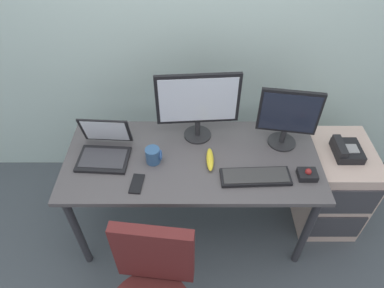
{
  "coord_description": "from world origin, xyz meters",
  "views": [
    {
      "loc": [
        -0.0,
        -1.45,
        2.27
      ],
      "look_at": [
        0.0,
        0.0,
        0.87
      ],
      "focal_mm": 31.51,
      "sensor_mm": 36.0,
      "label": 1
    }
  ],
  "objects_px": {
    "trackball_mouse": "(307,174)",
    "monitor_main": "(198,103)",
    "cell_phone": "(137,184)",
    "file_cabinet": "(330,185)",
    "monitor_side": "(288,116)",
    "keyboard": "(255,177)",
    "desk_phone": "(346,150)",
    "coffee_mug": "(153,155)",
    "banana": "(210,159)",
    "laptop": "(104,149)"
  },
  "relations": [
    {
      "from": "file_cabinet",
      "to": "desk_phone",
      "type": "xyz_separation_m",
      "value": [
        -0.01,
        -0.02,
        0.38
      ]
    },
    {
      "from": "trackball_mouse",
      "to": "cell_phone",
      "type": "relative_size",
      "value": 0.77
    },
    {
      "from": "trackball_mouse",
      "to": "banana",
      "type": "distance_m",
      "value": 0.58
    },
    {
      "from": "desk_phone",
      "to": "coffee_mug",
      "type": "bearing_deg",
      "value": -174.66
    },
    {
      "from": "monitor_main",
      "to": "monitor_side",
      "type": "relative_size",
      "value": 1.27
    },
    {
      "from": "file_cabinet",
      "to": "monitor_side",
      "type": "height_order",
      "value": "monitor_side"
    },
    {
      "from": "laptop",
      "to": "monitor_main",
      "type": "bearing_deg",
      "value": 17.03
    },
    {
      "from": "keyboard",
      "to": "trackball_mouse",
      "type": "bearing_deg",
      "value": 1.85
    },
    {
      "from": "laptop",
      "to": "coffee_mug",
      "type": "height_order",
      "value": "laptop"
    },
    {
      "from": "laptop",
      "to": "trackball_mouse",
      "type": "height_order",
      "value": "laptop"
    },
    {
      "from": "monitor_side",
      "to": "cell_phone",
      "type": "relative_size",
      "value": 2.87
    },
    {
      "from": "keyboard",
      "to": "coffee_mug",
      "type": "xyz_separation_m",
      "value": [
        -0.61,
        0.14,
        0.04
      ]
    },
    {
      "from": "keyboard",
      "to": "laptop",
      "type": "height_order",
      "value": "laptop"
    },
    {
      "from": "file_cabinet",
      "to": "banana",
      "type": "distance_m",
      "value": 1.0
    },
    {
      "from": "file_cabinet",
      "to": "monitor_side",
      "type": "xyz_separation_m",
      "value": [
        -0.42,
        0.03,
        0.62
      ]
    },
    {
      "from": "file_cabinet",
      "to": "coffee_mug",
      "type": "relative_size",
      "value": 6.71
    },
    {
      "from": "file_cabinet",
      "to": "cell_phone",
      "type": "height_order",
      "value": "cell_phone"
    },
    {
      "from": "coffee_mug",
      "to": "laptop",
      "type": "bearing_deg",
      "value": 169.52
    },
    {
      "from": "laptop",
      "to": "banana",
      "type": "distance_m",
      "value": 0.66
    },
    {
      "from": "monitor_side",
      "to": "coffee_mug",
      "type": "relative_size",
      "value": 3.94
    },
    {
      "from": "cell_phone",
      "to": "banana",
      "type": "distance_m",
      "value": 0.47
    },
    {
      "from": "monitor_side",
      "to": "keyboard",
      "type": "bearing_deg",
      "value": -125.2
    },
    {
      "from": "laptop",
      "to": "trackball_mouse",
      "type": "relative_size",
      "value": 2.97
    },
    {
      "from": "desk_phone",
      "to": "coffee_mug",
      "type": "xyz_separation_m",
      "value": [
        -1.24,
        -0.12,
        0.07
      ]
    },
    {
      "from": "banana",
      "to": "trackball_mouse",
      "type": "bearing_deg",
      "value": -12.23
    },
    {
      "from": "trackball_mouse",
      "to": "file_cabinet",
      "type": "bearing_deg",
      "value": 38.04
    },
    {
      "from": "monitor_side",
      "to": "file_cabinet",
      "type": "bearing_deg",
      "value": -4.51
    },
    {
      "from": "keyboard",
      "to": "coffee_mug",
      "type": "height_order",
      "value": "coffee_mug"
    },
    {
      "from": "laptop",
      "to": "coffee_mug",
      "type": "distance_m",
      "value": 0.31
    },
    {
      "from": "file_cabinet",
      "to": "desk_phone",
      "type": "bearing_deg",
      "value": -116.78
    },
    {
      "from": "monitor_side",
      "to": "laptop",
      "type": "distance_m",
      "value": 1.15
    },
    {
      "from": "trackball_mouse",
      "to": "banana",
      "type": "xyz_separation_m",
      "value": [
        -0.57,
        0.12,
        -0.0
      ]
    },
    {
      "from": "desk_phone",
      "to": "trackball_mouse",
      "type": "distance_m",
      "value": 0.4
    },
    {
      "from": "keyboard",
      "to": "banana",
      "type": "height_order",
      "value": "banana"
    },
    {
      "from": "file_cabinet",
      "to": "keyboard",
      "type": "xyz_separation_m",
      "value": [
        -0.64,
        -0.27,
        0.41
      ]
    },
    {
      "from": "monitor_main",
      "to": "monitor_side",
      "type": "bearing_deg",
      "value": -7.25
    },
    {
      "from": "monitor_main",
      "to": "cell_phone",
      "type": "height_order",
      "value": "monitor_main"
    },
    {
      "from": "banana",
      "to": "cell_phone",
      "type": "bearing_deg",
      "value": -157.39
    },
    {
      "from": "file_cabinet",
      "to": "desk_phone",
      "type": "relative_size",
      "value": 3.47
    },
    {
      "from": "monitor_side",
      "to": "banana",
      "type": "distance_m",
      "value": 0.54
    },
    {
      "from": "monitor_side",
      "to": "keyboard",
      "type": "height_order",
      "value": "monitor_side"
    },
    {
      "from": "laptop",
      "to": "trackball_mouse",
      "type": "bearing_deg",
      "value": -8.54
    },
    {
      "from": "trackball_mouse",
      "to": "monitor_main",
      "type": "bearing_deg",
      "value": 150.62
    },
    {
      "from": "monitor_side",
      "to": "trackball_mouse",
      "type": "relative_size",
      "value": 3.71
    },
    {
      "from": "monitor_main",
      "to": "trackball_mouse",
      "type": "height_order",
      "value": "monitor_main"
    },
    {
      "from": "desk_phone",
      "to": "keyboard",
      "type": "distance_m",
      "value": 0.68
    },
    {
      "from": "laptop",
      "to": "desk_phone",
      "type": "bearing_deg",
      "value": 2.16
    },
    {
      "from": "file_cabinet",
      "to": "trackball_mouse",
      "type": "height_order",
      "value": "trackball_mouse"
    },
    {
      "from": "monitor_side",
      "to": "laptop",
      "type": "xyz_separation_m",
      "value": [
        -1.13,
        -0.11,
        -0.17
      ]
    },
    {
      "from": "file_cabinet",
      "to": "monitor_side",
      "type": "bearing_deg",
      "value": 175.49
    }
  ]
}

